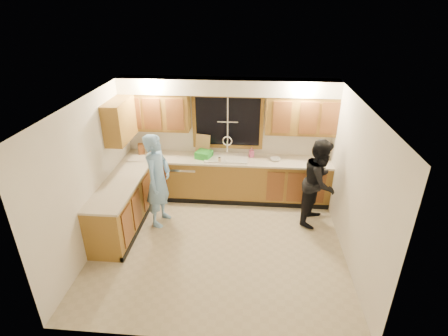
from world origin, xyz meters
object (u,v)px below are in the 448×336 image
object	(u,v)px
man	(158,180)
soap_bottle	(252,152)
stove	(110,225)
sink	(226,161)
woman	(319,182)
knife_block	(141,149)
dishwasher	(186,179)
dish_crate	(204,155)
bowl	(275,159)

from	to	relation	value
man	soap_bottle	distance (m)	2.01
stove	man	size ratio (longest dim) A/B	0.51
sink	woman	world-z (taller)	woman
stove	knife_block	size ratio (longest dim) A/B	4.00
dishwasher	knife_block	size ratio (longest dim) A/B	3.65
stove	dish_crate	size ratio (longest dim) A/B	3.02
soap_bottle	dishwasher	bearing A→B (deg)	-174.34
stove	knife_block	distance (m)	1.99
dishwasher	man	bearing A→B (deg)	-107.49
sink	soap_bottle	size ratio (longest dim) A/B	4.37
dish_crate	dishwasher	bearing A→B (deg)	-179.51
sink	soap_bottle	world-z (taller)	sink
sink	bowl	world-z (taller)	sink
dish_crate	soap_bottle	distance (m)	0.97
dishwasher	soap_bottle	bearing A→B (deg)	5.66
dishwasher	woman	world-z (taller)	woman
stove	bowl	distance (m)	3.35
sink	dish_crate	bearing A→B (deg)	-178.59
stove	man	world-z (taller)	man
knife_block	dish_crate	distance (m)	1.33
dishwasher	bowl	size ratio (longest dim) A/B	4.13
dish_crate	bowl	xyz separation A→B (m)	(1.44, -0.01, -0.05)
man	knife_block	xyz separation A→B (m)	(-0.62, 1.08, 0.15)
stove	bowl	bearing A→B (deg)	32.99
woman	knife_block	xyz separation A→B (m)	(-3.54, 0.78, 0.21)
soap_bottle	man	bearing A→B (deg)	-146.04
stove	woman	size ratio (longest dim) A/B	0.55
dishwasher	stove	xyz separation A→B (m)	(-0.95, -1.81, 0.04)
stove	bowl	size ratio (longest dim) A/B	4.53
woman	soap_bottle	size ratio (longest dim) A/B	8.39
sink	woman	bearing A→B (deg)	-21.90
knife_block	soap_bottle	world-z (taller)	knife_block
man	woman	size ratio (longest dim) A/B	1.07
stove	knife_block	bearing A→B (deg)	89.49
sink	bowl	distance (m)	0.98
woman	bowl	distance (m)	1.05
soap_bottle	bowl	xyz separation A→B (m)	(0.48, -0.14, -0.07)
stove	knife_block	world-z (taller)	knife_block
dishwasher	bowl	distance (m)	1.91
sink	stove	world-z (taller)	sink
sink	woman	xyz separation A→B (m)	(1.76, -0.71, -0.04)
woman	dish_crate	distance (m)	2.33
sink	dishwasher	size ratio (longest dim) A/B	1.05
woman	soap_bottle	bearing A→B (deg)	81.13
dishwasher	bowl	world-z (taller)	bowl
knife_block	dishwasher	bearing A→B (deg)	-17.74
sink	bowl	size ratio (longest dim) A/B	4.33
woman	knife_block	size ratio (longest dim) A/B	7.34
dishwasher	man	xyz separation A→B (m)	(-0.31, -0.99, 0.48)
soap_bottle	bowl	distance (m)	0.50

